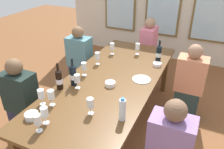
# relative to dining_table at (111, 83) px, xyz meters

# --- Properties ---
(ground_plane) EXTENTS (12.00, 12.00, 0.00)m
(ground_plane) POSITION_rel_dining_table_xyz_m (0.00, 0.00, -0.68)
(ground_plane) COLOR brown
(dining_table) EXTENTS (1.07, 2.57, 0.74)m
(dining_table) POSITION_rel_dining_table_xyz_m (0.00, 0.00, 0.00)
(dining_table) COLOR brown
(dining_table) RESTS_ON ground
(white_plate_0) EXTENTS (0.23, 0.23, 0.01)m
(white_plate_0) POSITION_rel_dining_table_xyz_m (0.35, 0.14, 0.07)
(white_plate_0) COLOR white
(white_plate_0) RESTS_ON dining_table
(wine_bottle_0) EXTENTS (0.08, 0.08, 0.33)m
(wine_bottle_0) POSITION_rel_dining_table_xyz_m (-0.35, -0.29, 0.19)
(wine_bottle_0) COLOR black
(wine_bottle_0) RESTS_ON dining_table
(wine_bottle_1) EXTENTS (0.08, 0.08, 0.32)m
(wine_bottle_1) POSITION_rel_dining_table_xyz_m (-0.44, -0.44, 0.18)
(wine_bottle_1) COLOR black
(wine_bottle_1) RESTS_ON dining_table
(wine_bottle_2) EXTENTS (0.08, 0.08, 0.31)m
(wine_bottle_2) POSITION_rel_dining_table_xyz_m (0.39, 0.76, 0.18)
(wine_bottle_2) COLOR black
(wine_bottle_2) RESTS_ON dining_table
(tasting_bowl_0) EXTENTS (0.13, 0.13, 0.05)m
(tasting_bowl_0) POSITION_rel_dining_table_xyz_m (-0.37, -0.98, 0.09)
(tasting_bowl_0) COLOR white
(tasting_bowl_0) RESTS_ON dining_table
(tasting_bowl_1) EXTENTS (0.12, 0.12, 0.05)m
(tasting_bowl_1) POSITION_rel_dining_table_xyz_m (0.06, -0.15, 0.09)
(tasting_bowl_1) COLOR white
(tasting_bowl_1) RESTS_ON dining_table
(tasting_bowl_2) EXTENTS (0.12, 0.12, 0.04)m
(tasting_bowl_2) POSITION_rel_dining_table_xyz_m (0.42, 0.60, 0.08)
(tasting_bowl_2) COLOR white
(tasting_bowl_2) RESTS_ON dining_table
(water_bottle) EXTENTS (0.06, 0.06, 0.24)m
(water_bottle) POSITION_rel_dining_table_xyz_m (0.41, -0.65, 0.17)
(water_bottle) COLOR white
(water_bottle) RESTS_ON dining_table
(wine_glass_0) EXTENTS (0.07, 0.07, 0.17)m
(wine_glass_0) POSITION_rel_dining_table_xyz_m (-0.19, -1.09, 0.18)
(wine_glass_0) COLOR white
(wine_glass_0) RESTS_ON dining_table
(wine_glass_1) EXTENTS (0.07, 0.07, 0.17)m
(wine_glass_1) POSITION_rel_dining_table_xyz_m (-0.35, -0.05, 0.18)
(wine_glass_1) COLOR white
(wine_glass_1) RESTS_ON dining_table
(wine_glass_2) EXTENTS (0.07, 0.07, 0.17)m
(wine_glass_2) POSITION_rel_dining_table_xyz_m (-0.33, -0.73, 0.18)
(wine_glass_2) COLOR white
(wine_glass_2) RESTS_ON dining_table
(wine_glass_3) EXTENTS (0.07, 0.07, 0.17)m
(wine_glass_3) POSITION_rel_dining_table_xyz_m (-0.26, -0.34, 0.18)
(wine_glass_3) COLOR white
(wine_glass_3) RESTS_ON dining_table
(wine_glass_4) EXTENTS (0.07, 0.07, 0.17)m
(wine_glass_4) POSITION_rel_dining_table_xyz_m (0.10, -0.69, 0.18)
(wine_glass_4) COLOR white
(wine_glass_4) RESTS_ON dining_table
(wine_glass_5) EXTENTS (0.07, 0.07, 0.17)m
(wine_glass_5) POSITION_rel_dining_table_xyz_m (-0.31, 0.71, 0.18)
(wine_glass_5) COLOR white
(wine_glass_5) RESTS_ON dining_table
(wine_glass_6) EXTENTS (0.07, 0.07, 0.17)m
(wine_glass_6) POSITION_rel_dining_table_xyz_m (0.05, 0.86, 0.18)
(wine_glass_6) COLOR white
(wine_glass_6) RESTS_ON dining_table
(wine_glass_7) EXTENTS (0.07, 0.07, 0.17)m
(wine_glass_7) POSITION_rel_dining_table_xyz_m (-0.21, -0.98, 0.18)
(wine_glass_7) COLOR white
(wine_glass_7) RESTS_ON dining_table
(wine_glass_8) EXTENTS (0.07, 0.07, 0.17)m
(wine_glass_8) POSITION_rel_dining_table_xyz_m (-0.43, -0.76, 0.18)
(wine_glass_8) COLOR white
(wine_glass_8) RESTS_ON dining_table
(wine_glass_9) EXTENTS (0.07, 0.07, 0.17)m
(wine_glass_9) POSITION_rel_dining_table_xyz_m (-0.35, 0.31, 0.18)
(wine_glass_9) COLOR white
(wine_glass_9) RESTS_ON dining_table
(seated_person_0) EXTENTS (0.38, 0.24, 1.11)m
(seated_person_0) POSITION_rel_dining_table_xyz_m (-0.88, -0.63, -0.15)
(seated_person_0) COLOR #25263F
(seated_person_0) RESTS_ON ground
(seated_person_2) EXTENTS (0.38, 0.24, 1.11)m
(seated_person_2) POSITION_rel_dining_table_xyz_m (-0.88, 0.68, -0.15)
(seated_person_2) COLOR #243842
(seated_person_2) RESTS_ON ground
(seated_person_3) EXTENTS (0.38, 0.24, 1.11)m
(seated_person_3) POSITION_rel_dining_table_xyz_m (0.88, 0.63, -0.15)
(seated_person_3) COLOR #273835
(seated_person_3) RESTS_ON ground
(seated_person_4) EXTENTS (0.24, 0.38, 1.11)m
(seated_person_4) POSITION_rel_dining_table_xyz_m (0.00, 1.64, -0.15)
(seated_person_4) COLOR #2D3734
(seated_person_4) RESTS_ON ground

